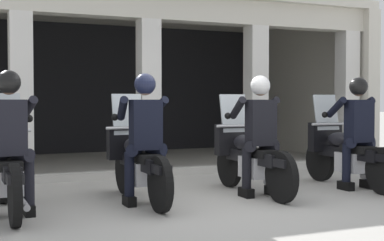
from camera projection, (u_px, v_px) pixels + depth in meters
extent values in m
plane|color=#A8A59E|center=(135.00, 173.00, 9.67)|extent=(80.00, 80.00, 0.00)
cube|color=black|center=(92.00, 89.00, 13.53)|extent=(9.55, 0.24, 3.10)
cube|color=beige|center=(148.00, 7.00, 9.60)|extent=(9.55, 0.36, 0.44)
cube|color=beige|center=(116.00, 8.00, 11.46)|extent=(9.55, 4.79, 0.16)
cube|color=beige|center=(305.00, 88.00, 13.37)|extent=(0.30, 4.79, 3.10)
cube|color=silver|center=(21.00, 96.00, 8.81)|extent=(0.35, 0.36, 2.66)
cube|color=silver|center=(149.00, 96.00, 9.65)|extent=(0.35, 0.36, 2.66)
cube|color=silver|center=(256.00, 97.00, 10.50)|extent=(0.35, 0.36, 2.66)
cube|color=silver|center=(347.00, 97.00, 11.34)|extent=(0.35, 0.36, 2.66)
cube|color=#B7B5AD|center=(158.00, 172.00, 9.24)|extent=(9.15, 0.24, 0.12)
cylinder|color=black|center=(3.00, 177.00, 6.78)|extent=(0.09, 0.64, 0.64)
cylinder|color=black|center=(15.00, 195.00, 5.49)|extent=(0.09, 0.64, 0.64)
cube|color=black|center=(3.00, 160.00, 6.77)|extent=(0.14, 0.44, 0.08)
cube|color=silver|center=(9.00, 181.00, 6.09)|extent=(0.28, 0.44, 0.28)
cube|color=black|center=(8.00, 169.00, 6.13)|extent=(0.18, 1.24, 0.16)
ellipsoid|color=black|center=(6.00, 151.00, 6.33)|extent=(0.26, 0.48, 0.22)
cube|color=black|center=(9.00, 165.00, 5.96)|extent=(0.24, 0.52, 0.10)
cube|color=black|center=(14.00, 177.00, 5.54)|extent=(0.16, 0.48, 0.10)
cylinder|color=silver|center=(3.00, 158.00, 6.72)|extent=(0.05, 0.24, 0.53)
cube|color=black|center=(3.00, 147.00, 6.66)|extent=(0.52, 0.16, 0.44)
sphere|color=silver|center=(3.00, 145.00, 6.75)|extent=(0.18, 0.18, 0.18)
cube|color=silver|center=(3.00, 116.00, 6.62)|extent=(0.40, 0.14, 0.54)
cylinder|color=silver|center=(4.00, 131.00, 6.56)|extent=(0.62, 0.04, 0.04)
cylinder|color=silver|center=(24.00, 204.00, 5.82)|extent=(0.07, 0.55, 0.07)
cube|color=black|center=(9.00, 128.00, 5.93)|extent=(0.36, 0.22, 0.60)
cube|color=black|center=(8.00, 125.00, 6.04)|extent=(0.05, 0.02, 0.32)
sphere|color=#936B51|center=(9.00, 85.00, 5.93)|extent=(0.21, 0.21, 0.21)
sphere|color=black|center=(8.00, 82.00, 5.93)|extent=(0.26, 0.26, 0.26)
cylinder|color=black|center=(23.00, 156.00, 6.01)|extent=(0.26, 0.29, 0.17)
cylinder|color=black|center=(29.00, 181.00, 6.05)|extent=(0.12, 0.12, 0.53)
cube|color=black|center=(29.00, 210.00, 6.07)|extent=(0.11, 0.26, 0.12)
cylinder|color=black|center=(28.00, 109.00, 6.22)|extent=(0.19, 0.48, 0.31)
sphere|color=black|center=(29.00, 119.00, 6.43)|extent=(0.09, 0.09, 0.09)
cylinder|color=black|center=(125.00, 170.00, 7.49)|extent=(0.09, 0.64, 0.64)
cylinder|color=black|center=(160.00, 184.00, 6.21)|extent=(0.09, 0.64, 0.64)
cube|color=black|center=(125.00, 155.00, 7.49)|extent=(0.14, 0.44, 0.08)
cube|color=silver|center=(142.00, 173.00, 6.80)|extent=(0.28, 0.44, 0.28)
cube|color=black|center=(141.00, 162.00, 6.85)|extent=(0.18, 1.24, 0.16)
ellipsoid|color=black|center=(135.00, 146.00, 7.04)|extent=(0.26, 0.48, 0.22)
cube|color=black|center=(145.00, 158.00, 6.68)|extent=(0.24, 0.52, 0.10)
cube|color=black|center=(158.00, 168.00, 6.26)|extent=(0.16, 0.48, 0.10)
cylinder|color=silver|center=(126.00, 153.00, 7.43)|extent=(0.05, 0.24, 0.53)
cube|color=black|center=(127.00, 143.00, 7.37)|extent=(0.52, 0.16, 0.44)
sphere|color=silver|center=(125.00, 141.00, 7.46)|extent=(0.18, 0.18, 0.18)
cube|color=silver|center=(127.00, 114.00, 7.34)|extent=(0.40, 0.14, 0.54)
cylinder|color=silver|center=(129.00, 128.00, 7.27)|extent=(0.62, 0.04, 0.04)
cylinder|color=silver|center=(161.00, 192.00, 6.54)|extent=(0.07, 0.55, 0.07)
cube|color=black|center=(146.00, 125.00, 6.64)|extent=(0.36, 0.22, 0.60)
cube|color=#14193F|center=(143.00, 123.00, 6.75)|extent=(0.05, 0.02, 0.32)
sphere|color=tan|center=(145.00, 87.00, 6.65)|extent=(0.21, 0.21, 0.21)
sphere|color=#191E38|center=(145.00, 84.00, 6.65)|extent=(0.26, 0.26, 0.26)
cylinder|color=black|center=(156.00, 150.00, 6.73)|extent=(0.26, 0.29, 0.17)
cylinder|color=black|center=(161.00, 172.00, 6.76)|extent=(0.12, 0.12, 0.53)
cube|color=black|center=(161.00, 198.00, 6.78)|extent=(0.11, 0.26, 0.12)
cylinder|color=black|center=(134.00, 151.00, 6.62)|extent=(0.26, 0.29, 0.17)
cylinder|color=black|center=(129.00, 174.00, 6.61)|extent=(0.12, 0.12, 0.53)
cube|color=black|center=(129.00, 201.00, 6.63)|extent=(0.11, 0.26, 0.12)
cylinder|color=black|center=(157.00, 108.00, 6.94)|extent=(0.19, 0.48, 0.31)
sphere|color=black|center=(154.00, 117.00, 7.15)|extent=(0.09, 0.09, 0.09)
cylinder|color=black|center=(122.00, 109.00, 6.76)|extent=(0.19, 0.48, 0.31)
sphere|color=black|center=(115.00, 117.00, 6.94)|extent=(0.09, 0.09, 0.09)
cylinder|color=black|center=(229.00, 165.00, 8.08)|extent=(0.09, 0.64, 0.64)
cylinder|color=black|center=(281.00, 177.00, 6.80)|extent=(0.09, 0.64, 0.64)
cube|color=black|center=(229.00, 151.00, 8.08)|extent=(0.14, 0.44, 0.08)
cube|color=silver|center=(255.00, 167.00, 7.39)|extent=(0.28, 0.44, 0.28)
cube|color=black|center=(253.00, 157.00, 7.43)|extent=(0.18, 1.24, 0.16)
ellipsoid|color=black|center=(245.00, 143.00, 7.63)|extent=(0.26, 0.48, 0.22)
cube|color=black|center=(260.00, 153.00, 7.27)|extent=(0.24, 0.52, 0.10)
cube|color=black|center=(279.00, 162.00, 6.85)|extent=(0.16, 0.48, 0.10)
cylinder|color=silver|center=(231.00, 149.00, 8.02)|extent=(0.05, 0.24, 0.53)
cube|color=black|center=(233.00, 139.00, 7.96)|extent=(0.52, 0.16, 0.44)
sphere|color=silver|center=(230.00, 138.00, 8.05)|extent=(0.18, 0.18, 0.18)
cube|color=silver|center=(234.00, 113.00, 7.93)|extent=(0.40, 0.14, 0.54)
cylinder|color=silver|center=(236.00, 126.00, 7.86)|extent=(0.62, 0.04, 0.04)
cylinder|color=silver|center=(277.00, 185.00, 7.13)|extent=(0.07, 0.55, 0.07)
cube|color=black|center=(261.00, 123.00, 7.23)|extent=(0.36, 0.22, 0.60)
cube|color=#14193F|center=(256.00, 121.00, 7.34)|extent=(0.05, 0.02, 0.32)
sphere|color=tan|center=(260.00, 88.00, 7.24)|extent=(0.21, 0.21, 0.21)
sphere|color=silver|center=(260.00, 85.00, 7.23)|extent=(0.26, 0.26, 0.26)
cylinder|color=black|center=(269.00, 146.00, 7.32)|extent=(0.26, 0.29, 0.17)
cylinder|color=black|center=(273.00, 166.00, 7.35)|extent=(0.12, 0.12, 0.53)
cube|color=black|center=(273.00, 191.00, 7.37)|extent=(0.11, 0.26, 0.12)
cylinder|color=black|center=(251.00, 147.00, 7.21)|extent=(0.26, 0.29, 0.17)
cylinder|color=black|center=(247.00, 168.00, 7.19)|extent=(0.12, 0.12, 0.53)
cube|color=black|center=(246.00, 193.00, 7.22)|extent=(0.11, 0.26, 0.12)
cylinder|color=black|center=(266.00, 108.00, 7.53)|extent=(0.19, 0.48, 0.31)
sphere|color=black|center=(261.00, 115.00, 7.74)|extent=(0.09, 0.09, 0.09)
cylinder|color=black|center=(238.00, 108.00, 7.35)|extent=(0.19, 0.48, 0.31)
sphere|color=black|center=(228.00, 116.00, 7.53)|extent=(0.09, 0.09, 0.09)
cylinder|color=black|center=(320.00, 161.00, 8.67)|extent=(0.09, 0.64, 0.64)
cylinder|color=black|center=(384.00, 171.00, 7.38)|extent=(0.09, 0.64, 0.64)
cube|color=black|center=(320.00, 147.00, 8.66)|extent=(0.14, 0.44, 0.08)
cube|color=silver|center=(352.00, 162.00, 7.98)|extent=(0.28, 0.44, 0.28)
cube|color=black|center=(350.00, 153.00, 8.02)|extent=(0.18, 1.24, 0.16)
ellipsoid|color=black|center=(340.00, 140.00, 8.21)|extent=(0.26, 0.48, 0.22)
cube|color=black|center=(358.00, 149.00, 7.85)|extent=(0.24, 0.52, 0.10)
cube|color=black|center=(381.00, 157.00, 7.43)|extent=(0.16, 0.48, 0.10)
cylinder|color=silver|center=(322.00, 146.00, 8.60)|extent=(0.05, 0.24, 0.53)
cube|color=black|center=(325.00, 137.00, 8.54)|extent=(0.52, 0.16, 0.44)
sphere|color=silver|center=(321.00, 135.00, 8.63)|extent=(0.18, 0.18, 0.18)
cube|color=silver|center=(326.00, 112.00, 8.51)|extent=(0.40, 0.14, 0.54)
cylinder|color=silver|center=(329.00, 124.00, 8.44)|extent=(0.62, 0.04, 0.04)
cylinder|color=silver|center=(375.00, 178.00, 7.71)|extent=(0.07, 0.55, 0.07)
cube|color=black|center=(359.00, 121.00, 7.82)|extent=(0.36, 0.22, 0.60)
cube|color=#14193F|center=(354.00, 119.00, 7.92)|extent=(0.05, 0.02, 0.32)
sphere|color=#936B51|center=(359.00, 89.00, 7.82)|extent=(0.21, 0.21, 0.21)
sphere|color=black|center=(359.00, 87.00, 7.82)|extent=(0.26, 0.26, 0.26)
cylinder|color=black|center=(366.00, 143.00, 7.90)|extent=(0.26, 0.29, 0.17)
cylinder|color=black|center=(369.00, 162.00, 7.93)|extent=(0.12, 0.12, 0.53)
cube|color=black|center=(368.00, 184.00, 7.96)|extent=(0.11, 0.26, 0.12)
cylinder|color=black|center=(350.00, 143.00, 7.79)|extent=(0.26, 0.29, 0.17)
cylinder|color=black|center=(346.00, 163.00, 7.78)|extent=(0.12, 0.12, 0.53)
cube|color=black|center=(346.00, 186.00, 7.80)|extent=(0.11, 0.26, 0.12)
cylinder|color=black|center=(361.00, 107.00, 8.11)|extent=(0.19, 0.48, 0.31)
sphere|color=black|center=(353.00, 114.00, 8.32)|extent=(0.09, 0.09, 0.09)
cylinder|color=black|center=(336.00, 107.00, 7.93)|extent=(0.19, 0.48, 0.31)
sphere|color=black|center=(325.00, 115.00, 8.11)|extent=(0.09, 0.09, 0.09)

